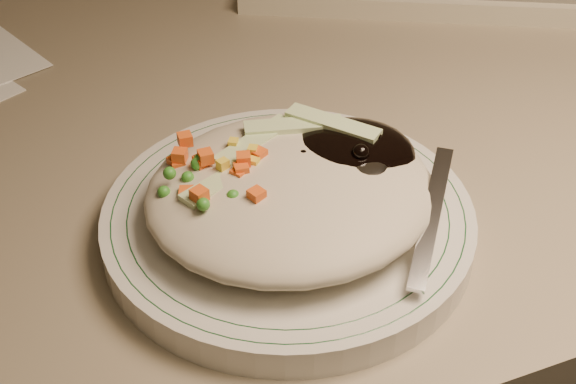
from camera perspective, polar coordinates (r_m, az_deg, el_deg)
name	(u,v)px	position (r m, az deg, el deg)	size (l,w,h in m)	color
desk	(272,254)	(0.83, -1.17, -4.46)	(1.40, 0.70, 0.74)	#7F725C
plate	(288,222)	(0.54, 0.00, -2.14)	(0.25, 0.25, 0.02)	silver
plate_rim	(288,211)	(0.54, 0.00, -1.34)	(0.24, 0.24, 0.00)	#144723
meal	(295,184)	(0.53, 0.47, 0.54)	(0.21, 0.19, 0.05)	#B1A890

